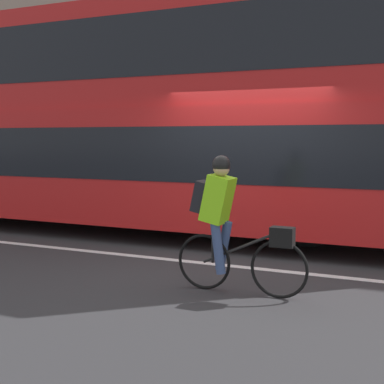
% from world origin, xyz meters
% --- Properties ---
extents(ground_plane, '(80.00, 80.00, 0.00)m').
position_xyz_m(ground_plane, '(0.00, 0.00, 0.00)').
color(ground_plane, '#2D2D30').
extents(road_center_line, '(50.00, 0.14, 0.01)m').
position_xyz_m(road_center_line, '(0.00, -0.14, 0.00)').
color(road_center_line, silver).
rests_on(road_center_line, ground_plane).
extents(sidewalk_curb, '(60.00, 2.44, 0.15)m').
position_xyz_m(sidewalk_curb, '(0.00, 5.17, 0.07)').
color(sidewalk_curb, '#A8A399').
rests_on(sidewalk_curb, ground_plane).
extents(building_facade, '(60.00, 0.30, 7.92)m').
position_xyz_m(building_facade, '(0.00, 6.54, 3.96)').
color(building_facade, gray).
rests_on(building_facade, ground_plane).
extents(bus, '(11.86, 2.59, 4.08)m').
position_xyz_m(bus, '(-2.97, 1.75, 2.25)').
color(bus, black).
rests_on(bus, ground_plane).
extents(cyclist_on_bike, '(1.57, 0.32, 1.59)m').
position_xyz_m(cyclist_on_bike, '(0.40, -1.35, 0.86)').
color(cyclist_on_bike, black).
rests_on(cyclist_on_bike, ground_plane).
extents(trash_bin, '(0.47, 0.47, 1.03)m').
position_xyz_m(trash_bin, '(-3.51, 5.05, 0.67)').
color(trash_bin, '#515156').
rests_on(trash_bin, sidewalk_curb).
extents(street_sign_post, '(0.36, 0.09, 2.52)m').
position_xyz_m(street_sign_post, '(-0.90, 5.04, 1.56)').
color(street_sign_post, '#59595B').
rests_on(street_sign_post, sidewalk_curb).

